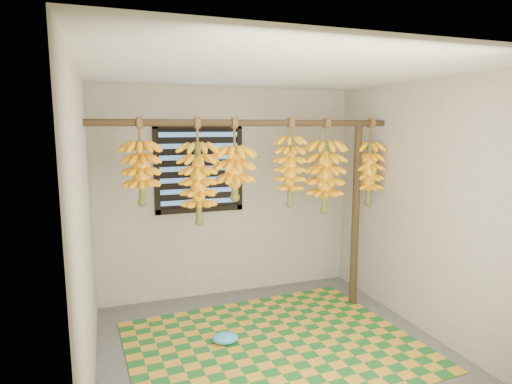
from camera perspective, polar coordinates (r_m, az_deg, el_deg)
name	(u,v)px	position (r m, az deg, el deg)	size (l,w,h in m)	color
floor	(277,353)	(4.02, 2.77, -20.68)	(3.00, 3.00, 0.01)	#4A4A4A
ceiling	(279,71)	(3.52, 3.08, 15.86)	(3.00, 3.00, 0.01)	silver
wall_back	(229,193)	(4.98, -3.63, -0.12)	(3.00, 0.01, 2.40)	gray
wall_left	(84,234)	(3.33, -21.93, -5.24)	(0.01, 3.00, 2.40)	gray
wall_right	(424,208)	(4.37, 21.53, -1.99)	(0.01, 3.00, 2.40)	gray
window	(199,168)	(4.83, -7.58, 3.14)	(1.00, 0.04, 1.00)	black
hanging_pole	(251,123)	(4.15, -0.69, 9.20)	(0.06, 0.06, 3.00)	#3F2F1C
support_post	(355,216)	(4.78, 13.12, -3.16)	(0.08, 0.08, 2.00)	#3F2F1C
woven_mat	(274,345)	(4.12, 2.41, -19.74)	(2.52, 2.02, 0.01)	#1B5F23
plastic_bag	(225,338)	(4.12, -4.11, -18.86)	(0.24, 0.18, 0.10)	#3997D4
banana_bunch_a	(141,173)	(3.97, -15.04, 2.49)	(0.34, 0.34, 0.78)	brown
banana_bunch_b	(199,183)	(4.05, -7.67, 1.15)	(0.37, 0.37, 1.00)	brown
banana_bunch_c	(235,173)	(4.13, -2.85, 2.56)	(0.36, 0.36, 0.79)	brown
banana_bunch_d	(290,171)	(4.33, 4.56, 2.81)	(0.32, 0.32, 0.89)	brown
banana_bunch_e	(325,177)	(4.51, 9.18, 1.99)	(0.40, 0.40, 0.98)	brown
banana_bunch_f	(369,173)	(4.79, 14.84, 2.41)	(0.31, 0.31, 0.93)	brown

